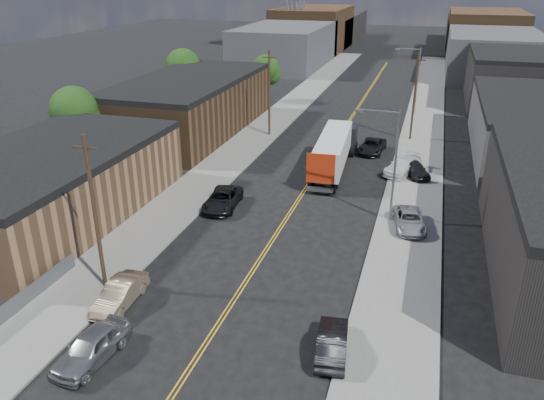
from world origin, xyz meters
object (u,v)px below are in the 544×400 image
Objects in this scene: car_left_c at (223,199)px; car_right_lot_c at (415,169)px; car_ahead_truck at (372,146)px; car_right_lot_a at (409,220)px; car_left_a at (92,347)px; car_left_b at (120,294)px; car_right_oncoming at (332,342)px; car_right_lot_b at (403,166)px; semi_truck at (336,148)px.

car_right_lot_c is at bearing 32.68° from car_left_c.
car_right_lot_a is at bearing -69.82° from car_ahead_truck.
car_right_lot_c is (14.38, 31.55, 0.05)m from car_left_a.
car_left_b reaches higher than car_right_oncoming.
car_left_c is 18.63m from car_right_lot_b.
car_right_lot_b reaches higher than car_left_b.
car_right_lot_b is at bearing 60.10° from car_left_b.
car_left_a is 12.29m from car_right_oncoming.
car_left_b is 0.85× the size of car_left_c.
car_right_lot_b is (6.66, 0.19, -1.28)m from semi_truck.
car_left_c is (0.59, 14.91, -0.00)m from car_left_b.
car_ahead_truck is (2.96, 6.19, -1.47)m from semi_truck.
semi_truck is 14.43m from car_right_lot_a.
car_right_lot_a is (15.81, 15.21, 0.07)m from car_left_b.
car_left_a reaches higher than car_ahead_truck.
car_left_b is 1.04× the size of car_right_oncoming.
car_left_c reaches higher than car_right_lot_a.
semi_truck is at bearing 150.61° from car_right_lot_c.
car_left_c reaches higher than car_right_oncoming.
car_left_b is at bearing -109.80° from semi_truck.
car_left_a reaches higher than car_left_b.
car_left_b is at bearing -10.39° from car_right_oncoming.
car_left_a is 4.89m from car_left_b.
car_ahead_truck is (10.78, 33.33, -0.03)m from car_left_b.
car_left_c reaches higher than car_ahead_truck.
semi_truck reaches higher than car_left_b.
car_right_lot_c is at bearing -48.44° from car_ahead_truck.
semi_truck is 28.28m from car_left_b.
car_left_b is 35.03m from car_ahead_truck.
car_right_lot_a is at bearing 59.41° from car_left_a.
car_left_a is at bearing -90.09° from car_right_lot_b.
car_right_lot_b is 7.05m from car_ahead_truck.
car_ahead_truck is at bearing -93.86° from car_right_oncoming.
car_left_a is at bearing -141.66° from car_right_lot_c.
car_left_c is at bearing 97.54° from car_left_a.
car_right_lot_a is at bearing -59.89° from semi_truck.
car_left_a is 34.66m from car_right_lot_b.
car_right_lot_b is at bearing 73.12° from car_left_a.
car_right_oncoming is at bearing -57.39° from car_left_c.
car_right_lot_b is at bearing -53.66° from car_ahead_truck.
car_left_b is at bearing -147.14° from car_right_lot_a.
car_right_lot_c reaches higher than car_ahead_truck.
car_left_c is at bearing -168.83° from car_right_lot_c.
car_left_b is 30.93m from car_right_lot_b.
semi_truck is 3.27× the size of car_left_b.
car_right_lot_c is at bearing 71.01° from car_left_a.
semi_truck is at bearing 71.95° from car_left_b.
semi_truck is 3.40× the size of car_right_oncoming.
car_left_b is 14.92m from car_left_c.
car_left_a is 0.91× the size of car_right_lot_b.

